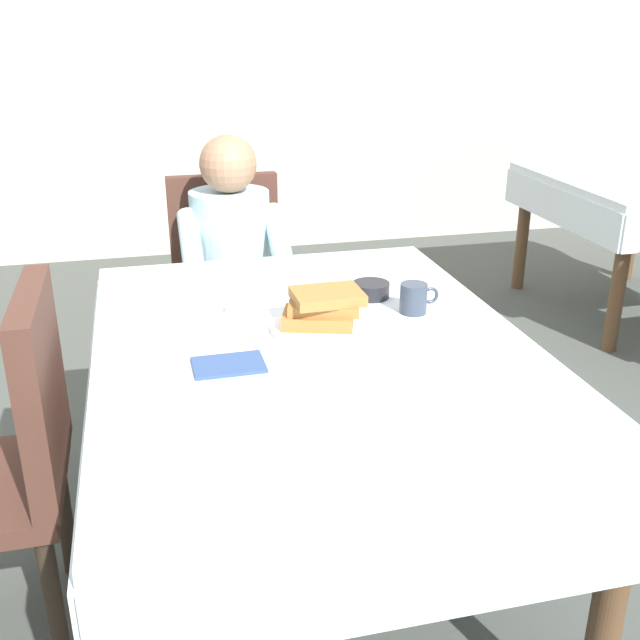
{
  "coord_description": "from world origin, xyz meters",
  "views": [
    {
      "loc": [
        -0.4,
        -1.71,
        1.51
      ],
      "look_at": [
        0.02,
        0.02,
        0.79
      ],
      "focal_mm": 42.02,
      "sensor_mm": 36.0,
      "label": 1
    }
  ],
  "objects_px": {
    "fork_left_of_plate": "(254,339)",
    "diner_person": "(233,257)",
    "chair_diner": "(229,278)",
    "chair_left_side": "(7,451)",
    "bowl_butter": "(371,290)",
    "spoon_near_edge": "(357,376)",
    "breakfast_stack": "(323,307)",
    "plate_breakfast": "(323,327)",
    "knife_right_of_plate": "(394,325)",
    "cup_coffee": "(414,298)",
    "dining_table_main": "(314,373)",
    "syrup_pitcher": "(236,304)",
    "background_table_far": "(635,199)"
  },
  "relations": [
    {
      "from": "chair_diner",
      "to": "cup_coffee",
      "type": "bearing_deg",
      "value": 111.0
    },
    {
      "from": "fork_left_of_plate",
      "to": "diner_person",
      "type": "bearing_deg",
      "value": -6.57
    },
    {
      "from": "plate_breakfast",
      "to": "spoon_near_edge",
      "type": "relative_size",
      "value": 1.87
    },
    {
      "from": "dining_table_main",
      "to": "bowl_butter",
      "type": "relative_size",
      "value": 13.85
    },
    {
      "from": "spoon_near_edge",
      "to": "diner_person",
      "type": "bearing_deg",
      "value": 86.05
    },
    {
      "from": "syrup_pitcher",
      "to": "fork_left_of_plate",
      "type": "bearing_deg",
      "value": -82.23
    },
    {
      "from": "breakfast_stack",
      "to": "knife_right_of_plate",
      "type": "bearing_deg",
      "value": -7.91
    },
    {
      "from": "breakfast_stack",
      "to": "syrup_pitcher",
      "type": "relative_size",
      "value": 2.91
    },
    {
      "from": "breakfast_stack",
      "to": "background_table_far",
      "type": "relative_size",
      "value": 0.21
    },
    {
      "from": "chair_diner",
      "to": "knife_right_of_plate",
      "type": "distance_m",
      "value": 1.18
    },
    {
      "from": "chair_diner",
      "to": "spoon_near_edge",
      "type": "xyz_separation_m",
      "value": [
        0.13,
        -1.39,
        0.21
      ]
    },
    {
      "from": "bowl_butter",
      "to": "background_table_far",
      "type": "height_order",
      "value": "bowl_butter"
    },
    {
      "from": "bowl_butter",
      "to": "syrup_pitcher",
      "type": "height_order",
      "value": "syrup_pitcher"
    },
    {
      "from": "bowl_butter",
      "to": "syrup_pitcher",
      "type": "bearing_deg",
      "value": -171.25
    },
    {
      "from": "syrup_pitcher",
      "to": "spoon_near_edge",
      "type": "height_order",
      "value": "syrup_pitcher"
    },
    {
      "from": "fork_left_of_plate",
      "to": "background_table_far",
      "type": "distance_m",
      "value": 2.8
    },
    {
      "from": "bowl_butter",
      "to": "background_table_far",
      "type": "xyz_separation_m",
      "value": [
        1.89,
        1.39,
        -0.14
      ]
    },
    {
      "from": "bowl_butter",
      "to": "breakfast_stack",
      "type": "bearing_deg",
      "value": -133.98
    },
    {
      "from": "spoon_near_edge",
      "to": "background_table_far",
      "type": "relative_size",
      "value": 0.13
    },
    {
      "from": "plate_breakfast",
      "to": "background_table_far",
      "type": "height_order",
      "value": "plate_breakfast"
    },
    {
      "from": "dining_table_main",
      "to": "fork_left_of_plate",
      "type": "xyz_separation_m",
      "value": [
        -0.15,
        0.05,
        0.09
      ]
    },
    {
      "from": "chair_diner",
      "to": "fork_left_of_plate",
      "type": "relative_size",
      "value": 5.17
    },
    {
      "from": "dining_table_main",
      "to": "bowl_butter",
      "type": "distance_m",
      "value": 0.39
    },
    {
      "from": "syrup_pitcher",
      "to": "background_table_far",
      "type": "xyz_separation_m",
      "value": [
        2.3,
        1.45,
        -0.15
      ]
    },
    {
      "from": "chair_left_side",
      "to": "syrup_pitcher",
      "type": "distance_m",
      "value": 0.69
    },
    {
      "from": "plate_breakfast",
      "to": "bowl_butter",
      "type": "xyz_separation_m",
      "value": [
        0.2,
        0.21,
        0.01
      ]
    },
    {
      "from": "chair_left_side",
      "to": "background_table_far",
      "type": "bearing_deg",
      "value": -60.12
    },
    {
      "from": "breakfast_stack",
      "to": "bowl_butter",
      "type": "height_order",
      "value": "breakfast_stack"
    },
    {
      "from": "breakfast_stack",
      "to": "bowl_butter",
      "type": "relative_size",
      "value": 2.12
    },
    {
      "from": "plate_breakfast",
      "to": "syrup_pitcher",
      "type": "xyz_separation_m",
      "value": [
        -0.21,
        0.15,
        0.03
      ]
    },
    {
      "from": "spoon_near_edge",
      "to": "bowl_butter",
      "type": "bearing_deg",
      "value": 59.41
    },
    {
      "from": "chair_diner",
      "to": "diner_person",
      "type": "height_order",
      "value": "diner_person"
    },
    {
      "from": "breakfast_stack",
      "to": "syrup_pitcher",
      "type": "bearing_deg",
      "value": 146.42
    },
    {
      "from": "knife_right_of_plate",
      "to": "plate_breakfast",
      "type": "bearing_deg",
      "value": 80.71
    },
    {
      "from": "chair_left_side",
      "to": "bowl_butter",
      "type": "xyz_separation_m",
      "value": [
        1.01,
        0.28,
        0.23
      ]
    },
    {
      "from": "dining_table_main",
      "to": "background_table_far",
      "type": "height_order",
      "value": "same"
    },
    {
      "from": "bowl_butter",
      "to": "spoon_near_edge",
      "type": "distance_m",
      "value": 0.54
    },
    {
      "from": "diner_person",
      "to": "breakfast_stack",
      "type": "height_order",
      "value": "diner_person"
    },
    {
      "from": "plate_breakfast",
      "to": "knife_right_of_plate",
      "type": "distance_m",
      "value": 0.19
    },
    {
      "from": "syrup_pitcher",
      "to": "spoon_near_edge",
      "type": "relative_size",
      "value": 0.53
    },
    {
      "from": "dining_table_main",
      "to": "fork_left_of_plate",
      "type": "relative_size",
      "value": 8.47
    },
    {
      "from": "chair_left_side",
      "to": "bowl_butter",
      "type": "distance_m",
      "value": 1.08
    },
    {
      "from": "fork_left_of_plate",
      "to": "syrup_pitcher",
      "type": "bearing_deg",
      "value": 5.35
    },
    {
      "from": "dining_table_main",
      "to": "syrup_pitcher",
      "type": "relative_size",
      "value": 19.05
    },
    {
      "from": "cup_coffee",
      "to": "syrup_pitcher",
      "type": "relative_size",
      "value": 1.41
    },
    {
      "from": "spoon_near_edge",
      "to": "chair_left_side",
      "type": "bearing_deg",
      "value": 155.17
    },
    {
      "from": "chair_left_side",
      "to": "syrup_pitcher",
      "type": "relative_size",
      "value": 11.62
    },
    {
      "from": "fork_left_of_plate",
      "to": "knife_right_of_plate",
      "type": "xyz_separation_m",
      "value": [
        0.38,
        -0.0,
        0.0
      ]
    },
    {
      "from": "chair_diner",
      "to": "bowl_butter",
      "type": "height_order",
      "value": "chair_diner"
    },
    {
      "from": "cup_coffee",
      "to": "fork_left_of_plate",
      "type": "relative_size",
      "value": 0.63
    }
  ]
}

